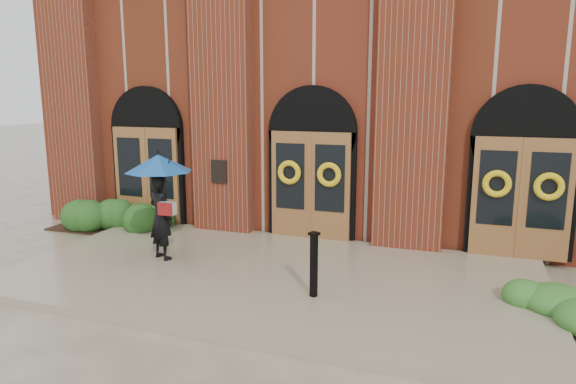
% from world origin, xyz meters
% --- Properties ---
extents(ground, '(90.00, 90.00, 0.00)m').
position_xyz_m(ground, '(0.00, 0.00, 0.00)').
color(ground, tan).
rests_on(ground, ground).
extents(landing, '(10.00, 5.30, 0.15)m').
position_xyz_m(landing, '(0.00, 0.15, 0.07)').
color(landing, gray).
rests_on(landing, ground).
extents(church_building, '(16.20, 12.53, 7.00)m').
position_xyz_m(church_building, '(0.00, 8.78, 3.50)').
color(church_building, maroon).
rests_on(church_building, ground).
extents(man_with_umbrella, '(1.77, 1.77, 2.17)m').
position_xyz_m(man_with_umbrella, '(-2.40, 0.17, 1.66)').
color(man_with_umbrella, black).
rests_on(man_with_umbrella, landing).
extents(metal_post, '(0.20, 0.20, 1.12)m').
position_xyz_m(metal_post, '(1.14, -0.72, 0.74)').
color(metal_post, black).
rests_on(metal_post, landing).
extents(hedge_wall_left, '(3.06, 1.22, 0.79)m').
position_xyz_m(hedge_wall_left, '(-5.20, 2.20, 0.39)').
color(hedge_wall_left, '#224D19').
rests_on(hedge_wall_left, ground).
extents(hedge_front_right, '(1.38, 1.18, 0.49)m').
position_xyz_m(hedge_front_right, '(5.10, 0.00, 0.24)').
color(hedge_front_right, '#306524').
rests_on(hedge_front_right, ground).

